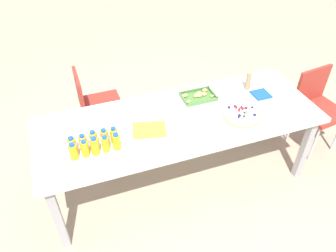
# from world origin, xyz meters

# --- Properties ---
(ground_plane) EXTENTS (12.00, 12.00, 0.00)m
(ground_plane) POSITION_xyz_m (0.00, 0.00, 0.00)
(ground_plane) COLOR tan
(party_table) EXTENTS (2.33, 0.84, 0.73)m
(party_table) POSITION_xyz_m (0.00, 0.00, 0.67)
(party_table) COLOR silver
(party_table) RESTS_ON ground_plane
(chair_far_left) EXTENTS (0.41, 0.41, 0.83)m
(chair_far_left) POSITION_xyz_m (-0.60, 0.79, 0.50)
(chair_far_left) COLOR maroon
(chair_far_left) RESTS_ON ground_plane
(chair_end) EXTENTS (0.45, 0.45, 0.83)m
(chair_end) POSITION_xyz_m (1.46, 0.03, 0.50)
(chair_end) COLOR maroon
(chair_end) RESTS_ON ground_plane
(juice_bottle_0) EXTENTS (0.06, 0.06, 0.14)m
(juice_bottle_0) POSITION_xyz_m (-0.87, -0.17, 0.79)
(juice_bottle_0) COLOR #F8AA14
(juice_bottle_0) RESTS_ON party_table
(juice_bottle_1) EXTENTS (0.05, 0.05, 0.14)m
(juice_bottle_1) POSITION_xyz_m (-0.79, -0.17, 0.80)
(juice_bottle_1) COLOR #F8AB14
(juice_bottle_1) RESTS_ON party_table
(juice_bottle_2) EXTENTS (0.06, 0.06, 0.15)m
(juice_bottle_2) POSITION_xyz_m (-0.72, -0.17, 0.80)
(juice_bottle_2) COLOR #F8AD14
(juice_bottle_2) RESTS_ON party_table
(juice_bottle_3) EXTENTS (0.05, 0.05, 0.13)m
(juice_bottle_3) POSITION_xyz_m (-0.64, -0.17, 0.79)
(juice_bottle_3) COLOR #FAAA14
(juice_bottle_3) RESTS_ON party_table
(juice_bottle_4) EXTENTS (0.06, 0.06, 0.14)m
(juice_bottle_4) POSITION_xyz_m (-0.56, -0.17, 0.80)
(juice_bottle_4) COLOR #F9AC14
(juice_bottle_4) RESTS_ON party_table
(juice_bottle_5) EXTENTS (0.06, 0.06, 0.14)m
(juice_bottle_5) POSITION_xyz_m (-0.87, -0.10, 0.80)
(juice_bottle_5) COLOR #FAAE14
(juice_bottle_5) RESTS_ON party_table
(juice_bottle_6) EXTENTS (0.06, 0.06, 0.13)m
(juice_bottle_6) POSITION_xyz_m (-0.79, -0.10, 0.79)
(juice_bottle_6) COLOR #FBAC14
(juice_bottle_6) RESTS_ON party_table
(juice_bottle_7) EXTENTS (0.06, 0.06, 0.14)m
(juice_bottle_7) POSITION_xyz_m (-0.71, -0.10, 0.80)
(juice_bottle_7) COLOR #F8AE14
(juice_bottle_7) RESTS_ON party_table
(juice_bottle_8) EXTENTS (0.06, 0.06, 0.14)m
(juice_bottle_8) POSITION_xyz_m (-0.63, -0.10, 0.80)
(juice_bottle_8) COLOR #F9AB14
(juice_bottle_8) RESTS_ON party_table
(juice_bottle_9) EXTENTS (0.06, 0.06, 0.13)m
(juice_bottle_9) POSITION_xyz_m (-0.56, -0.09, 0.79)
(juice_bottle_9) COLOR #FAAC14
(juice_bottle_9) RESTS_ON party_table
(fruit_pizza) EXTENTS (0.31, 0.31, 0.05)m
(fruit_pizza) POSITION_xyz_m (0.48, -0.15, 0.74)
(fruit_pizza) COLOR tan
(fruit_pizza) RESTS_ON party_table
(snack_tray) EXTENTS (0.29, 0.20, 0.04)m
(snack_tray) POSITION_xyz_m (0.26, 0.22, 0.75)
(snack_tray) COLOR #477238
(snack_tray) RESTS_ON party_table
(plate_stack) EXTENTS (0.21, 0.21, 0.03)m
(plate_stack) POSITION_xyz_m (0.01, -0.06, 0.75)
(plate_stack) COLOR silver
(plate_stack) RESTS_ON party_table
(napkin_stack) EXTENTS (0.15, 0.15, 0.01)m
(napkin_stack) POSITION_xyz_m (0.80, 0.07, 0.74)
(napkin_stack) COLOR #194CA5
(napkin_stack) RESTS_ON party_table
(cardboard_tube) EXTENTS (0.04, 0.04, 0.17)m
(cardboard_tube) POSITION_xyz_m (0.73, 0.20, 0.82)
(cardboard_tube) COLOR #9E7A56
(cardboard_tube) RESTS_ON party_table
(paper_folder) EXTENTS (0.30, 0.25, 0.01)m
(paper_folder) POSITION_xyz_m (-0.28, -0.06, 0.73)
(paper_folder) COLOR yellow
(paper_folder) RESTS_ON party_table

